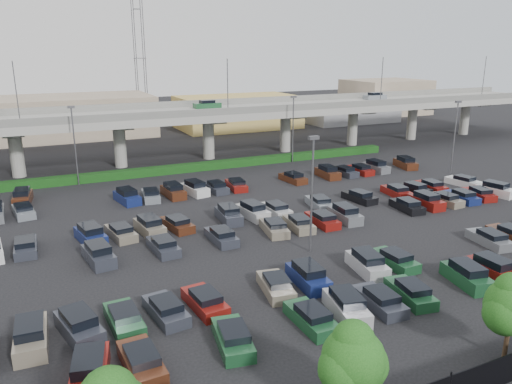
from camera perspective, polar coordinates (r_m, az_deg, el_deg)
ground at (r=51.17m, az=1.56°, el=-3.62°), size 280.00×280.00×0.00m
overpass at (r=78.69m, az=-9.14°, el=8.41°), size 150.00×13.00×15.80m
hedge at (r=73.31m, az=-7.22°, el=2.82°), size 66.00×1.60×1.10m
fence at (r=31.00m, az=26.56°, el=-17.73°), size 70.00×0.10×2.00m
tree_row at (r=31.01m, az=25.94°, el=-12.04°), size 65.07×3.66×5.94m
parked_cars at (r=47.98m, az=3.26°, el=-4.20°), size 63.16×41.65×1.67m
light_poles at (r=49.55m, az=-3.70°, el=3.21°), size 66.90×48.38×10.30m
distant_buildings at (r=111.03m, az=-7.12°, el=9.03°), size 138.00×24.00×9.00m
comm_tower at (r=119.79m, az=-13.15°, el=14.96°), size 2.40×2.40×30.00m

